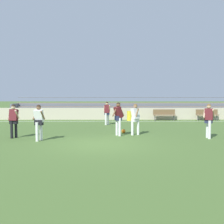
% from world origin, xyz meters
% --- Properties ---
extents(ground_plane, '(160.00, 160.00, 0.00)m').
position_xyz_m(ground_plane, '(0.00, 0.00, 0.00)').
color(ground_plane, '#4C6B30').
extents(field_line_sideline, '(44.00, 0.12, 0.01)m').
position_xyz_m(field_line_sideline, '(0.00, 10.13, 0.00)').
color(field_line_sideline, white).
rests_on(field_line_sideline, ground).
extents(sideline_wall, '(48.00, 0.16, 1.00)m').
position_xyz_m(sideline_wall, '(0.00, 11.68, 0.50)').
color(sideline_wall, beige).
rests_on(sideline_wall, ground).
extents(bleacher_stand, '(24.04, 2.31, 1.90)m').
position_xyz_m(bleacher_stand, '(3.72, 13.51, 0.76)').
color(bleacher_stand, '#897051').
rests_on(bleacher_stand, ground).
extents(bench_far_right, '(1.80, 0.40, 0.90)m').
position_xyz_m(bench_far_right, '(8.45, 10.92, 0.55)').
color(bench_far_right, brown).
rests_on(bench_far_right, ground).
extents(bench_near_wall_gap, '(1.80, 0.40, 0.90)m').
position_xyz_m(bench_near_wall_gap, '(4.92, 10.92, 0.55)').
color(bench_near_wall_gap, brown).
rests_on(bench_near_wall_gap, ground).
extents(trash_bin, '(0.47, 0.47, 0.79)m').
position_xyz_m(trash_bin, '(2.07, 10.67, 0.40)').
color(trash_bin, yellow).
rests_on(trash_bin, ground).
extents(player_white_trailing_run, '(0.51, 0.64, 1.63)m').
position_xyz_m(player_white_trailing_run, '(1.77, 2.68, 0.96)').
color(player_white_trailing_run, white).
rests_on(player_white_trailing_run, ground).
extents(player_dark_wide_left, '(0.66, 0.52, 1.71)m').
position_xyz_m(player_dark_wide_left, '(0.88, 2.46, 1.02)').
color(player_dark_wide_left, white).
rests_on(player_dark_wide_left, ground).
extents(player_white_dropping_back, '(0.53, 0.57, 1.65)m').
position_xyz_m(player_white_dropping_back, '(-2.77, 0.89, 0.98)').
color(player_white_dropping_back, white).
rests_on(player_white_dropping_back, ground).
extents(player_dark_on_ball, '(0.48, 0.52, 1.62)m').
position_xyz_m(player_dark_on_ball, '(-4.20, 1.72, 0.96)').
color(player_dark_on_ball, black).
rests_on(player_dark_on_ball, ground).
extents(player_dark_challenging, '(0.44, 0.61, 1.61)m').
position_xyz_m(player_dark_challenging, '(0.24, 7.66, 0.95)').
color(player_dark_challenging, white).
rests_on(player_dark_challenging, ground).
extents(player_dark_wide_right, '(0.66, 0.46, 1.66)m').
position_xyz_m(player_dark_wide_right, '(5.20, 1.56, 0.99)').
color(player_dark_wide_right, white).
rests_on(player_dark_wide_right, ground).
extents(soccer_ball, '(0.22, 0.22, 0.22)m').
position_xyz_m(soccer_ball, '(1.20, 3.39, 0.11)').
color(soccer_ball, orange).
rests_on(soccer_ball, ground).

